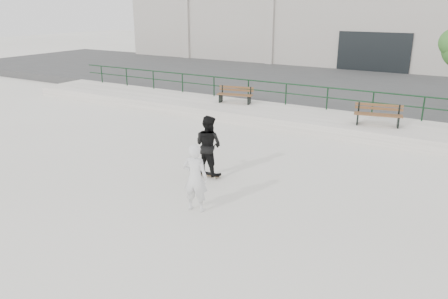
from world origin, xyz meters
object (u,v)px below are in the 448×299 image
Objects in this scene: skateboard at (209,174)px; standing_skater at (208,145)px; bench_left at (235,95)px; bench_right at (378,115)px; seated_skater at (195,178)px.

standing_skater reaches higher than skateboard.
bench_left is 8.30m from standing_skater.
bench_left reaches higher than skateboard.
bench_right is 1.05× the size of seated_skater.
bench_right is 9.39m from seated_skater.
bench_right is at bearing -119.21° from seated_skater.
standing_skater is 2.34m from seated_skater.
skateboard is at bearing -128.94° from bench_right.
bench_left is at bearing -79.77° from seated_skater.
bench_right is at bearing -17.89° from bench_left.
bench_right is 7.79m from skateboard.
standing_skater is at bearing -128.94° from bench_right.
skateboard is 0.43× the size of standing_skater.
bench_left is 0.98× the size of standing_skater.
skateboard is at bearing -82.73° from standing_skater.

